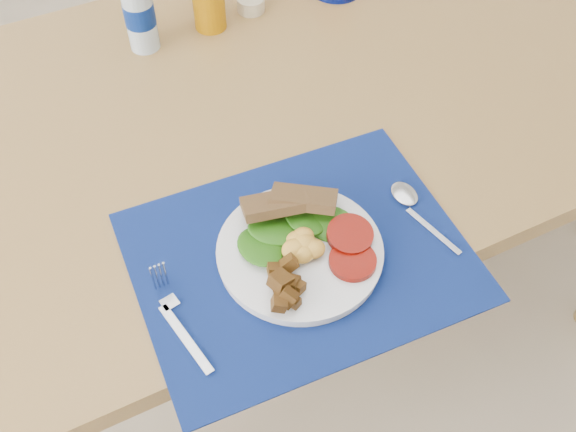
% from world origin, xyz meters
% --- Properties ---
extents(ground, '(4.00, 4.00, 0.00)m').
position_xyz_m(ground, '(0.00, 0.00, 0.00)').
color(ground, tan).
rests_on(ground, ground).
extents(table, '(1.40, 0.90, 0.75)m').
position_xyz_m(table, '(0.00, 0.20, 0.67)').
color(table, brown).
rests_on(table, ground).
extents(placemat, '(0.51, 0.41, 0.00)m').
position_xyz_m(placemat, '(-0.21, -0.14, 0.75)').
color(placemat, black).
rests_on(placemat, table).
extents(breakfast_plate, '(0.25, 0.25, 0.06)m').
position_xyz_m(breakfast_plate, '(-0.21, -0.14, 0.77)').
color(breakfast_plate, silver).
rests_on(breakfast_plate, placemat).
extents(fork, '(0.04, 0.18, 0.00)m').
position_xyz_m(fork, '(-0.41, -0.16, 0.76)').
color(fork, '#B2B5BA').
rests_on(fork, placemat).
extents(spoon, '(0.04, 0.17, 0.00)m').
position_xyz_m(spoon, '(-0.00, -0.14, 0.76)').
color(spoon, '#B2B5BA').
rests_on(spoon, placemat).
extents(water_bottle, '(0.06, 0.06, 0.20)m').
position_xyz_m(water_bottle, '(-0.25, 0.45, 0.84)').
color(water_bottle, '#ADBFCC').
rests_on(water_bottle, table).
extents(juice_glass, '(0.06, 0.06, 0.09)m').
position_xyz_m(juice_glass, '(-0.11, 0.46, 0.79)').
color(juice_glass, '#B46F04').
rests_on(juice_glass, table).
extents(ramekin, '(0.06, 0.06, 0.03)m').
position_xyz_m(ramekin, '(-0.01, 0.47, 0.76)').
color(ramekin, beige).
rests_on(ramekin, table).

